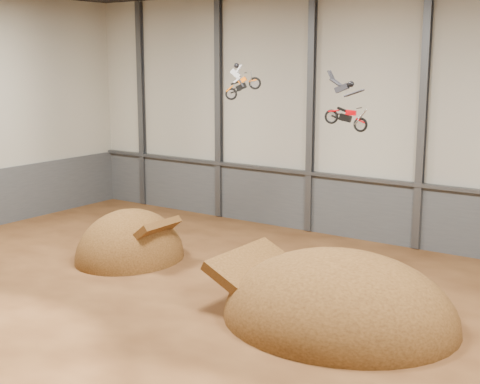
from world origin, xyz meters
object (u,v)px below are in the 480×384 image
at_px(fmx_rider_a, 245,77).
at_px(takeoff_ramp, 130,259).
at_px(fmx_rider_b, 345,102).
at_px(landing_ramp, 338,320).

bearing_deg(fmx_rider_a, takeoff_ramp, 178.57).
height_order(fmx_rider_a, fmx_rider_b, fmx_rider_a).
bearing_deg(landing_ramp, takeoff_ramp, 173.98).
distance_m(takeoff_ramp, fmx_rider_b, 14.68).
height_order(takeoff_ramp, fmx_rider_b, fmx_rider_b).
bearing_deg(takeoff_ramp, fmx_rider_b, -0.20).
bearing_deg(landing_ramp, fmx_rider_a, 151.89).
distance_m(takeoff_ramp, fmx_rider_a, 11.13).
distance_m(landing_ramp, fmx_rider_b, 8.64).
relative_size(landing_ramp, fmx_rider_a, 5.22).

